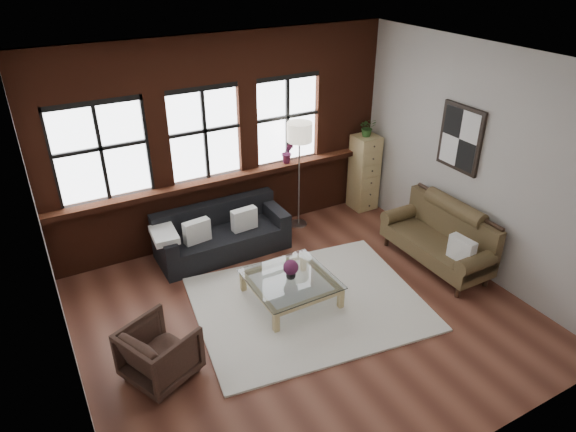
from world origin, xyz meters
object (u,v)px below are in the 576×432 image
armchair (160,352)px  floor_lamp (299,172)px  vintage_settee (437,237)px  vase (291,274)px  coffee_table (291,289)px  dark_sofa (222,232)px  drawer_chest (364,172)px

armchair → floor_lamp: (3.06, 2.24, 0.65)m
vintage_settee → vase: size_ratio=12.90×
vintage_settee → coffee_table: vintage_settee is taller
dark_sofa → coffee_table: 1.61m
armchair → drawer_chest: size_ratio=0.53×
vase → armchair: bearing=-165.9°
vintage_settee → drawer_chest: drawer_chest is taller
dark_sofa → coffee_table: dark_sofa is taller
dark_sofa → vase: (0.33, -1.56, 0.06)m
vintage_settee → coffee_table: size_ratio=1.64×
dark_sofa → armchair: size_ratio=2.78×
vintage_settee → dark_sofa: bearing=145.1°
vintage_settee → armchair: vintage_settee is taller
coffee_table → drawer_chest: (2.49, 1.78, 0.50)m
vintage_settee → floor_lamp: 2.40m
vase → coffee_table: bearing=0.0°
dark_sofa → vase: size_ratio=14.46×
floor_lamp → coffee_table: bearing=-122.9°
dark_sofa → armchair: bearing=-127.9°
dark_sofa → drawer_chest: bearing=4.4°
vintage_settee → floor_lamp: bearing=119.8°
coffee_table → vase: (-0.00, 0.00, 0.25)m
vintage_settee → vase: vintage_settee is taller
dark_sofa → vintage_settee: bearing=-34.9°
vintage_settee → floor_lamp: (-1.17, 2.04, 0.51)m
armchair → floor_lamp: size_ratio=0.37×
vintage_settee → coffee_table: bearing=173.0°
vase → drawer_chest: 3.07m
dark_sofa → drawer_chest: size_ratio=1.48×
vase → vintage_settee: bearing=-7.0°
armchair → drawer_chest: (4.41, 2.26, 0.35)m
vase → floor_lamp: floor_lamp is taller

